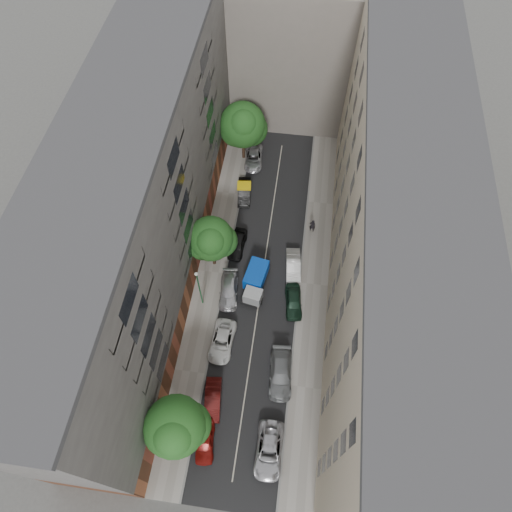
% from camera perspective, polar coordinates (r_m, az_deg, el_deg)
% --- Properties ---
extents(ground, '(120.00, 120.00, 0.00)m').
position_cam_1_polar(ground, '(48.86, 0.79, -2.84)').
color(ground, '#4C4C49').
rests_on(ground, ground).
extents(road_surface, '(8.00, 44.00, 0.02)m').
position_cam_1_polar(road_surface, '(48.86, 0.79, -2.83)').
color(road_surface, black).
rests_on(road_surface, ground).
extents(sidewalk_left, '(3.00, 44.00, 0.15)m').
position_cam_1_polar(sidewalk_left, '(49.39, -5.55, -2.02)').
color(sidewalk_left, gray).
rests_on(sidewalk_left, ground).
extents(sidewalk_right, '(3.00, 44.00, 0.15)m').
position_cam_1_polar(sidewalk_right, '(48.82, 7.22, -3.54)').
color(sidewalk_right, gray).
rests_on(sidewalk_right, ground).
extents(building_left, '(8.00, 44.00, 20.00)m').
position_cam_1_polar(building_left, '(42.50, -13.99, 5.51)').
color(building_left, '#484543').
rests_on(building_left, ground).
extents(building_right, '(8.00, 44.00, 20.00)m').
position_cam_1_polar(building_right, '(41.18, 16.33, 2.12)').
color(building_right, tan).
rests_on(building_right, ground).
extents(building_endcap, '(18.00, 12.00, 18.00)m').
position_cam_1_polar(building_endcap, '(61.51, 4.62, 24.94)').
color(building_endcap, slate).
rests_on(building_endcap, ground).
extents(tarp_truck, '(2.65, 5.04, 2.20)m').
position_cam_1_polar(tarp_truck, '(47.33, -0.08, -3.18)').
color(tarp_truck, black).
rests_on(tarp_truck, ground).
extents(car_left_0, '(2.07, 4.09, 1.34)m').
position_cam_1_polar(car_left_0, '(43.02, -6.41, -21.99)').
color(car_left_0, maroon).
rests_on(car_left_0, ground).
extents(car_left_1, '(1.88, 4.17, 1.33)m').
position_cam_1_polar(car_left_1, '(43.69, -5.41, -17.41)').
color(car_left_1, '#4D100F').
rests_on(car_left_1, ground).
extents(car_left_2, '(2.36, 4.77, 1.30)m').
position_cam_1_polar(car_left_2, '(45.32, -4.26, -10.59)').
color(car_left_2, silver).
rests_on(car_left_2, ground).
extents(car_left_3, '(2.31, 4.77, 1.34)m').
position_cam_1_polar(car_left_3, '(47.54, -3.41, -4.29)').
color(car_left_3, silver).
rests_on(car_left_3, ground).
extents(car_left_4, '(1.91, 4.18, 1.39)m').
position_cam_1_polar(car_left_4, '(50.35, -2.35, 1.54)').
color(car_left_4, black).
rests_on(car_left_4, ground).
extents(car_left_5, '(1.93, 4.32, 1.38)m').
position_cam_1_polar(car_left_5, '(54.71, -1.48, 8.04)').
color(car_left_5, black).
rests_on(car_left_5, ground).
extents(car_left_6, '(2.51, 4.80, 1.29)m').
position_cam_1_polar(car_left_6, '(58.38, -0.29, 12.19)').
color(car_left_6, '#BBBBC0').
rests_on(car_left_6, ground).
extents(car_right_0, '(2.38, 5.07, 1.40)m').
position_cam_1_polar(car_right_0, '(42.66, 1.65, -23.11)').
color(car_right_0, '#B7B6BB').
rests_on(car_right_0, ground).
extents(car_right_1, '(2.47, 5.27, 1.49)m').
position_cam_1_polar(car_right_1, '(44.13, 3.10, -14.48)').
color(car_right_1, slate).
rests_on(car_right_1, ground).
extents(car_right_2, '(2.20, 4.29, 1.40)m').
position_cam_1_polar(car_right_2, '(47.00, 4.72, -5.70)').
color(car_right_2, black).
rests_on(car_right_2, ground).
extents(car_right_3, '(1.96, 4.40, 1.40)m').
position_cam_1_polar(car_right_3, '(48.98, 4.68, -1.25)').
color(car_right_3, silver).
rests_on(car_right_3, ground).
extents(tree_near, '(5.21, 4.93, 7.94)m').
position_cam_1_polar(tree_near, '(38.70, -9.95, -20.44)').
color(tree_near, '#382619').
rests_on(tree_near, sidewalk_left).
extents(tree_mid, '(4.95, 4.62, 7.14)m').
position_cam_1_polar(tree_mid, '(45.87, -5.57, 1.96)').
color(tree_mid, '#382619').
rests_on(tree_mid, sidewalk_left).
extents(tree_far, '(5.64, 5.41, 8.05)m').
position_cam_1_polar(tree_far, '(55.44, -1.60, 15.88)').
color(tree_far, '#382619').
rests_on(tree_far, sidewalk_left).
extents(lamp_post, '(0.36, 0.36, 6.21)m').
position_cam_1_polar(lamp_post, '(44.32, -7.17, -3.63)').
color(lamp_post, '#1C6235').
rests_on(lamp_post, sidewalk_left).
extents(pedestrian, '(0.76, 0.56, 1.91)m').
position_cam_1_polar(pedestrian, '(51.57, 7.07, 3.79)').
color(pedestrian, black).
rests_on(pedestrian, sidewalk_right).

